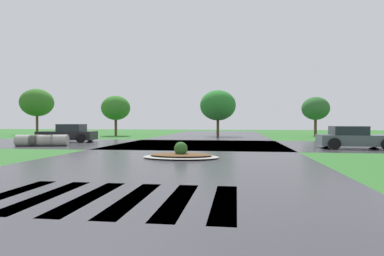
{
  "coord_description": "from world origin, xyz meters",
  "views": [
    {
      "loc": [
        2.46,
        -2.47,
        1.5
      ],
      "look_at": [
        0.21,
        13.8,
        1.19
      ],
      "focal_mm": 30.09,
      "sensor_mm": 36.0,
      "label": 1
    }
  ],
  "objects_px": {
    "drainage_pipe_stack": "(42,140)",
    "car_silver_hatch": "(353,138)",
    "median_island": "(181,155)",
    "car_white_sedan": "(68,134)"
  },
  "relations": [
    {
      "from": "median_island",
      "to": "car_white_sedan",
      "type": "height_order",
      "value": "car_white_sedan"
    },
    {
      "from": "median_island",
      "to": "car_white_sedan",
      "type": "bearing_deg",
      "value": 137.04
    },
    {
      "from": "car_white_sedan",
      "to": "car_silver_hatch",
      "type": "distance_m",
      "value": 19.39
    },
    {
      "from": "car_white_sedan",
      "to": "drainage_pipe_stack",
      "type": "bearing_deg",
      "value": 91.41
    },
    {
      "from": "car_silver_hatch",
      "to": "drainage_pipe_stack",
      "type": "height_order",
      "value": "car_silver_hatch"
    },
    {
      "from": "car_white_sedan",
      "to": "car_silver_hatch",
      "type": "relative_size",
      "value": 1.06
    },
    {
      "from": "car_silver_hatch",
      "to": "drainage_pipe_stack",
      "type": "xyz_separation_m",
      "value": [
        -18.55,
        -0.83,
        -0.23
      ]
    },
    {
      "from": "drainage_pipe_stack",
      "to": "car_silver_hatch",
      "type": "bearing_deg",
      "value": 2.56
    },
    {
      "from": "median_island",
      "to": "drainage_pipe_stack",
      "type": "xyz_separation_m",
      "value": [
        -9.69,
        5.38,
        0.22
      ]
    },
    {
      "from": "car_white_sedan",
      "to": "drainage_pipe_stack",
      "type": "relative_size",
      "value": 1.33
    }
  ]
}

